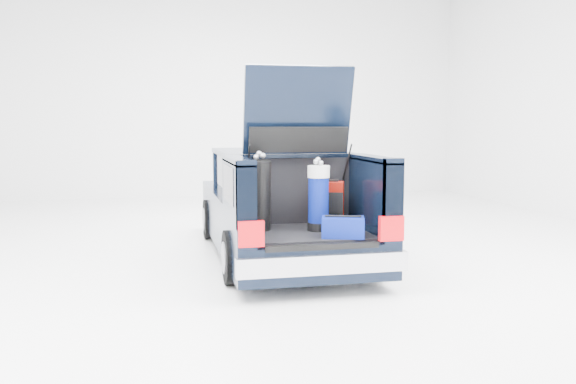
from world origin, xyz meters
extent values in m
plane|color=white|center=(0.00, 0.00, 0.00)|extent=(14.00, 14.00, 0.00)
cube|color=black|center=(0.00, 0.65, 0.50)|extent=(1.75, 3.00, 0.70)
cube|color=black|center=(0.00, 2.22, 0.40)|extent=(1.70, 0.30, 0.50)
cube|color=#B1B1B8|center=(0.00, 2.36, 0.33)|extent=(1.72, 0.10, 0.22)
cube|color=black|center=(0.00, 0.15, 1.12)|extent=(1.55, 1.95, 0.54)
cube|color=black|center=(0.00, 0.15, 1.41)|extent=(1.62, 2.05, 0.06)
cube|color=black|center=(0.00, -1.50, 0.35)|extent=(1.75, 1.30, 0.40)
cube|color=black|center=(0.00, -1.48, 0.57)|extent=(1.32, 1.18, 0.05)
cube|color=black|center=(-0.78, -1.50, 0.97)|extent=(0.20, 1.30, 0.85)
cube|color=black|center=(0.78, -1.50, 0.97)|extent=(0.20, 1.30, 0.85)
cube|color=black|center=(-0.78, -1.50, 1.41)|extent=(0.20, 1.30, 0.06)
cube|color=black|center=(0.78, -1.50, 1.41)|extent=(0.20, 1.30, 0.06)
cube|color=black|center=(0.00, -0.88, 0.97)|extent=(1.36, 0.08, 0.84)
cube|color=#B1B1B8|center=(0.00, -2.18, 0.38)|extent=(1.80, 0.12, 0.20)
cube|color=#A6070C|center=(-0.74, -2.15, 0.72)|extent=(0.26, 0.07, 0.26)
cube|color=#A6070C|center=(0.74, -2.15, 0.72)|extent=(0.26, 0.07, 0.26)
cube|color=black|center=(0.00, -2.15, 0.56)|extent=(1.20, 0.06, 0.06)
cube|color=black|center=(0.00, -1.05, 1.96)|extent=(1.28, 0.33, 1.03)
cube|color=black|center=(0.00, -1.01, 2.10)|extent=(0.95, 0.17, 0.54)
cylinder|color=black|center=(-0.82, 1.45, 0.31)|extent=(0.20, 0.62, 0.62)
cylinder|color=slate|center=(-0.82, 1.45, 0.31)|extent=(0.23, 0.36, 0.36)
cylinder|color=black|center=(0.82, 1.45, 0.31)|extent=(0.20, 0.62, 0.62)
cylinder|color=slate|center=(0.82, 1.45, 0.31)|extent=(0.23, 0.36, 0.36)
cylinder|color=black|center=(-0.82, -1.35, 0.31)|extent=(0.20, 0.62, 0.62)
cylinder|color=slate|center=(-0.82, -1.35, 0.31)|extent=(0.23, 0.36, 0.36)
cylinder|color=black|center=(0.82, -1.35, 0.31)|extent=(0.20, 0.62, 0.62)
cylinder|color=slate|center=(0.82, -1.35, 0.31)|extent=(0.23, 0.36, 0.36)
cube|color=#6B0A03|center=(0.36, -1.16, 0.86)|extent=(0.39, 0.32, 0.52)
cube|color=black|center=(0.36, -1.16, 1.14)|extent=(0.21, 0.12, 0.03)
cube|color=black|center=(0.36, -1.26, 0.81)|extent=(0.32, 0.15, 0.40)
cylinder|color=black|center=(-0.50, -1.30, 1.00)|extent=(0.28, 0.32, 0.80)
cube|color=white|center=(-0.50, -1.20, 1.02)|extent=(0.10, 0.03, 0.28)
sphere|color=#99999E|center=(-0.54, -1.28, 1.43)|extent=(0.07, 0.07, 0.07)
sphere|color=#99999E|center=(-0.47, -1.33, 1.45)|extent=(0.07, 0.07, 0.07)
cylinder|color=black|center=(0.14, -1.46, 0.65)|extent=(0.26, 0.26, 0.10)
cylinder|color=#041065|center=(0.14, -1.46, 0.95)|extent=(0.24, 0.24, 0.53)
cylinder|color=white|center=(0.14, -1.46, 1.27)|extent=(0.26, 0.26, 0.13)
sphere|color=#99999E|center=(0.17, -1.44, 1.37)|extent=(0.06, 0.06, 0.06)
sphere|color=#99999E|center=(0.14, -1.42, 1.40)|extent=(0.06, 0.06, 0.06)
cube|color=#041065|center=(0.29, -1.90, 0.71)|extent=(0.51, 0.41, 0.21)
cylinder|color=black|center=(0.29, -1.90, 0.82)|extent=(0.38, 0.14, 0.02)
camera|label=1|loc=(-1.66, -8.04, 1.81)|focal=38.00mm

